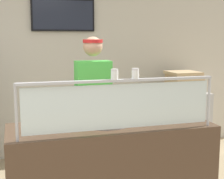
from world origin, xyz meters
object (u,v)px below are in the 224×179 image
(pizza_server, at_px, (103,120))
(parmesan_shaker, at_px, (115,75))
(pizza_box_stack, at_px, (184,82))
(pepper_flake_shaker, at_px, (135,74))
(pizza_tray, at_px, (105,122))
(worker_figure, at_px, (94,106))

(pizza_server, relative_size, parmesan_shaker, 3.23)
(pizza_box_stack, bearing_deg, pepper_flake_shaker, -128.52)
(pizza_server, relative_size, pepper_flake_shaker, 3.19)
(parmesan_shaker, xyz_separation_m, pepper_flake_shaker, (0.18, 0.00, 0.00))
(pizza_tray, bearing_deg, pizza_server, -144.15)
(parmesan_shaker, height_order, worker_figure, worker_figure)
(parmesan_shaker, xyz_separation_m, worker_figure, (0.04, 0.91, -0.44))
(pizza_tray, bearing_deg, pizza_box_stack, 42.63)
(pizza_server, bearing_deg, pizza_tray, 21.85)
(pizza_server, distance_m, parmesan_shaker, 0.56)
(worker_figure, relative_size, pizza_box_stack, 3.61)
(pizza_server, bearing_deg, parmesan_shaker, -101.75)
(pepper_flake_shaker, relative_size, pizza_box_stack, 0.18)
(pizza_server, bearing_deg, pepper_flake_shaker, -73.22)
(parmesan_shaker, distance_m, worker_figure, 1.01)
(pizza_tray, relative_size, worker_figure, 0.29)
(pizza_box_stack, bearing_deg, pizza_tray, -137.37)
(pizza_tray, bearing_deg, worker_figure, 87.11)
(pizza_server, xyz_separation_m, pepper_flake_shaker, (0.19, -0.33, 0.46))
(pizza_tray, height_order, worker_figure, worker_figure)
(pepper_flake_shaker, xyz_separation_m, worker_figure, (-0.14, 0.91, -0.44))
(pizza_server, height_order, worker_figure, worker_figure)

